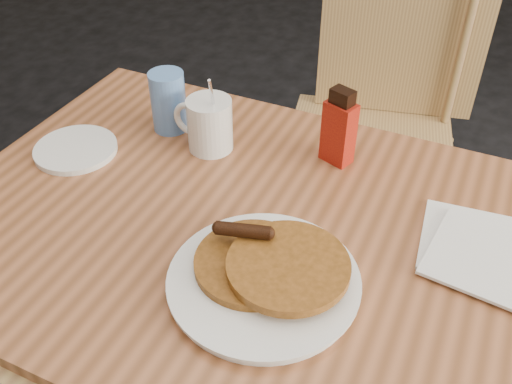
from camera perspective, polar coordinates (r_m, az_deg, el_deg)
main_table at (r=1.01m, az=1.00°, el=-5.48°), size 1.24×0.86×0.75m
chair_main_far at (r=1.67m, az=12.75°, el=9.36°), size 0.56×0.57×1.02m
pancake_plate at (r=0.88m, az=0.98°, el=-8.28°), size 0.30×0.30×0.07m
coffee_mug at (r=1.15m, az=-4.78°, el=6.85°), size 0.13×0.09×0.17m
syrup_bottle at (r=1.11m, az=8.30°, el=6.26°), size 0.07×0.05×0.16m
napkin_stack at (r=1.01m, az=21.59°, el=-5.53°), size 0.22×0.23×0.01m
blue_tumbler at (r=1.22m, az=-8.75°, el=8.94°), size 0.08×0.08×0.13m
side_saucer at (r=1.21m, az=-17.58°, el=4.10°), size 0.17×0.17×0.01m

